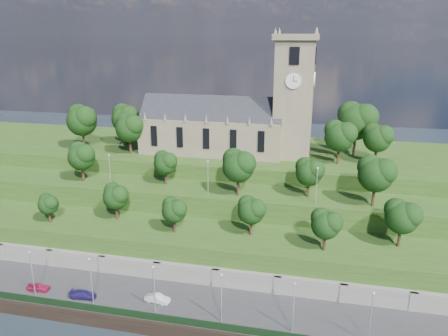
% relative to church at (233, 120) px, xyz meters
% --- Properties ---
extents(ground, '(320.00, 320.00, 0.00)m').
position_rel_church_xyz_m(ground, '(-0.79, -45.98, -22.52)').
color(ground, '#1B242C').
rests_on(ground, ground).
extents(promenade, '(160.00, 12.00, 2.00)m').
position_rel_church_xyz_m(promenade, '(-0.79, -39.98, -21.52)').
color(promenade, '#2D2D30').
rests_on(promenade, ground).
extents(quay_wall, '(160.00, 0.50, 2.20)m').
position_rel_church_xyz_m(quay_wall, '(-0.79, -46.03, -21.42)').
color(quay_wall, black).
rests_on(quay_wall, ground).
extents(fence, '(160.00, 0.10, 1.20)m').
position_rel_church_xyz_m(fence, '(-0.79, -45.38, -19.92)').
color(fence, black).
rests_on(fence, promenade).
extents(retaining_wall, '(160.00, 2.10, 5.00)m').
position_rel_church_xyz_m(retaining_wall, '(-0.79, -34.01, -20.02)').
color(retaining_wall, slate).
rests_on(retaining_wall, ground).
extents(embankment_lower, '(160.00, 12.00, 8.00)m').
position_rel_church_xyz_m(embankment_lower, '(-0.79, -27.98, -18.52)').
color(embankment_lower, '#264416').
rests_on(embankment_lower, ground).
extents(embankment_upper, '(160.00, 10.00, 12.00)m').
position_rel_church_xyz_m(embankment_upper, '(-0.79, -16.98, -16.52)').
color(embankment_upper, '#264416').
rests_on(embankment_upper, ground).
extents(hilltop, '(160.00, 32.00, 15.00)m').
position_rel_church_xyz_m(hilltop, '(-0.79, 4.02, -15.02)').
color(hilltop, '#264416').
rests_on(hilltop, ground).
extents(church, '(38.60, 12.35, 27.60)m').
position_rel_church_xyz_m(church, '(0.00, 0.00, 0.00)').
color(church, '#72654F').
rests_on(church, hilltop).
extents(trees_lower, '(66.22, 9.01, 8.01)m').
position_rel_church_xyz_m(trees_lower, '(7.75, -27.58, -9.74)').
color(trees_lower, '#311D13').
rests_on(trees_lower, embankment_lower).
extents(trees_upper, '(63.51, 8.37, 9.14)m').
position_rel_church_xyz_m(trees_upper, '(5.02, -18.13, -4.81)').
color(trees_upper, '#311D13').
rests_on(trees_upper, embankment_upper).
extents(trees_hilltop, '(73.33, 17.14, 12.01)m').
position_rel_church_xyz_m(trees_hilltop, '(-0.24, -0.80, -0.50)').
color(trees_hilltop, '#311D13').
rests_on(trees_hilltop, hilltop).
extents(lamp_posts_promenade, '(60.36, 0.36, 7.69)m').
position_rel_church_xyz_m(lamp_posts_promenade, '(-2.79, -43.48, -16.07)').
color(lamp_posts_promenade, '#B2B2B7').
rests_on(lamp_posts_promenade, promenade).
extents(lamp_posts_upper, '(40.36, 0.36, 6.80)m').
position_rel_church_xyz_m(lamp_posts_upper, '(-0.79, -19.98, -6.53)').
color(lamp_posts_upper, '#B2B2B7').
rests_on(lamp_posts_upper, embankment_upper).
extents(car_left, '(3.70, 1.67, 1.23)m').
position_rel_church_xyz_m(car_left, '(-23.09, -42.20, -19.91)').
color(car_left, '#A11A43').
rests_on(car_left, promenade).
extents(car_middle, '(4.06, 1.83, 1.29)m').
position_rel_church_xyz_m(car_middle, '(-3.41, -41.02, -19.88)').
color(car_middle, silver).
rests_on(car_middle, promenade).
extents(car_right, '(4.28, 2.06, 1.20)m').
position_rel_church_xyz_m(car_right, '(-15.07, -42.50, -19.92)').
color(car_right, navy).
rests_on(car_right, promenade).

